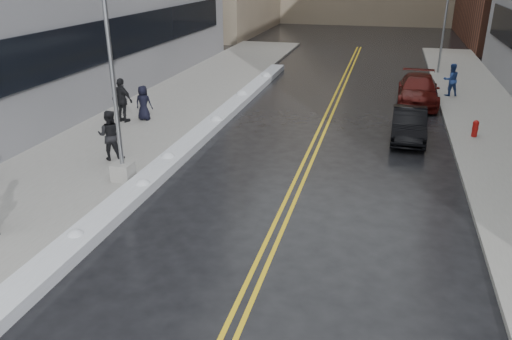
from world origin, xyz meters
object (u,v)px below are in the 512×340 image
Objects in this scene: lamppost at (117,113)px; pedestrian_d at (122,100)px; pedestrian_east at (451,80)px; fire_hydrant at (475,128)px; car_black at (409,124)px; traffic_signal at (445,23)px; pedestrian_b at (110,135)px; pedestrian_c at (144,103)px; car_maroon at (418,90)px.

lamppost is 3.71× the size of pedestrian_d.
pedestrian_d is 1.15× the size of pedestrian_east.
fire_hydrant is 0.18× the size of car_black.
lamppost reaches higher than pedestrian_d.
pedestrian_b is at bearing -122.93° from traffic_signal.
pedestrian_c is at bearing 10.71° from pedestrian_east.
pedestrian_b is (-13.16, -20.33, -2.30)m from traffic_signal.
pedestrian_c is (-14.81, -1.30, 0.42)m from fire_hydrant.
pedestrian_d is (-3.31, 6.17, -1.35)m from lamppost.
car_black is (12.05, 0.68, -0.31)m from pedestrian_c.
lamppost is 4.26× the size of pedestrian_east.
pedestrian_c reaches higher than fire_hydrant.
pedestrian_east is (-0.38, 7.36, 0.50)m from fire_hydrant.
car_black is at bearing -98.80° from traffic_signal.
pedestrian_c is at bearing -130.51° from pedestrian_d.
pedestrian_c is at bearing -174.99° from fire_hydrant.
pedestrian_d is at bearing -133.68° from traffic_signal.
lamppost is 10.45× the size of fire_hydrant.
traffic_signal is 21.09m from pedestrian_c.
pedestrian_d is at bearing -173.33° from fire_hydrant.
pedestrian_d reaches higher than pedestrian_east.
pedestrian_b is 16.65m from car_maroon.
pedestrian_d reaches higher than pedestrian_c.
pedestrian_east is (0.12, -6.64, -2.36)m from traffic_signal.
traffic_signal is 15.04m from car_black.
pedestrian_c is at bearing 110.56° from lamppost.
pedestrian_east reaches higher than pedestrian_c.
traffic_signal is (-0.50, 14.00, 2.85)m from fire_hydrant.
pedestrian_d is 12.92m from car_black.
pedestrian_b is 12.32m from car_black.
pedestrian_b reaches higher than car_maroon.
fire_hydrant is at bearing -167.35° from pedestrian_b.
pedestrian_c is at bearing -89.32° from pedestrian_b.
lamppost reaches higher than pedestrian_east.
pedestrian_b is 0.93× the size of pedestrian_d.
pedestrian_d is at bearing -173.74° from car_black.
traffic_signal is at bearing 61.79° from lamppost.
traffic_signal is at bearing 82.07° from car_black.
pedestrian_east is (11.92, 15.36, -1.49)m from lamppost.
fire_hydrant is 0.12× the size of traffic_signal.
lamppost is at bearing -118.21° from traffic_signal.
pedestrian_b is at bearing -155.16° from fire_hydrant.
fire_hydrant is 0.38× the size of pedestrian_b.
lamppost is at bearing -146.96° from fire_hydrant.
car_maroon is at bearing 22.99° from pedestrian_east.
pedestrian_c is 0.92× the size of pedestrian_east.
fire_hydrant is at bearing 72.71° from pedestrian_east.
fire_hydrant is 7.38m from pedestrian_east.
car_maroon reaches higher than car_black.
pedestrian_b is at bearing -132.88° from car_maroon.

